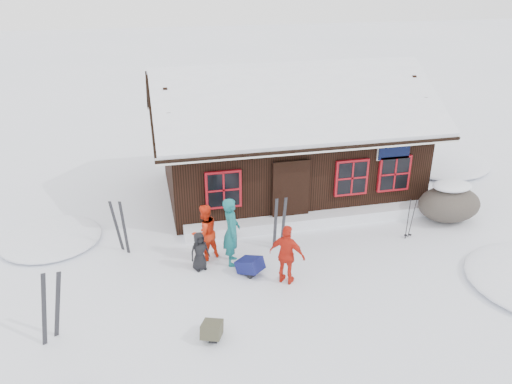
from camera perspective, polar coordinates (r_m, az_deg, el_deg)
ground at (r=12.95m, az=3.14°, el=-9.02°), size 120.00×120.00×0.00m
mountain_hut at (r=16.96m, az=3.49°, el=5.18°), size 8.90×6.09×4.42m
snow_drift at (r=15.12m, az=6.27°, el=-3.16°), size 7.60×0.60×0.35m
snow_mounds at (r=14.93m, az=7.27°, el=-4.35°), size 20.60×13.20×0.48m
skier_teal at (r=12.84m, az=-2.82°, el=-4.52°), size 0.55×0.74×1.85m
skier_orange_left at (r=13.15m, az=-5.89°, el=-4.61°), size 0.94×0.87×1.56m
skier_orange_right at (r=12.13m, az=3.57°, el=-7.19°), size 0.95×0.86×1.55m
skier_crouched at (r=12.83m, az=-6.47°, el=-6.75°), size 0.59×0.48×1.05m
boulder at (r=16.27m, az=21.21°, el=-1.16°), size 1.93×1.45×1.14m
ski_pair_left at (r=11.25m, az=-22.40°, el=-12.13°), size 0.58×0.28×1.62m
ski_pair_mid at (r=13.94m, az=-15.23°, el=-3.92°), size 0.43×0.32×1.53m
ski_pair_right at (r=13.67m, az=2.70°, el=-3.63°), size 0.42×0.12×1.52m
ski_poles at (r=14.82m, az=17.19°, el=-3.02°), size 0.22×0.11×1.24m
backpack_blue at (r=12.76m, az=-0.69°, el=-8.65°), size 0.74×0.76×0.33m
backpack_olive at (r=10.85m, az=-5.05°, el=-15.67°), size 0.56×0.64×0.29m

